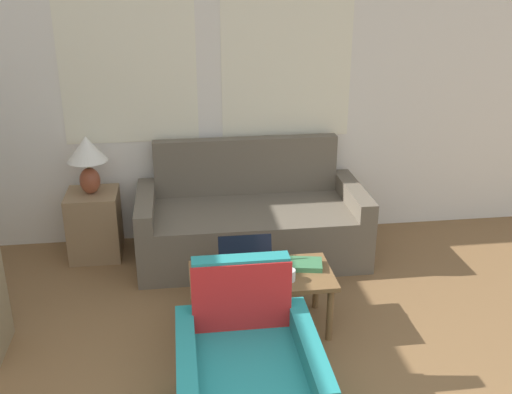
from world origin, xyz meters
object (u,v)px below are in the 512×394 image
Objects in this scene: table_lamp at (87,156)px; cup_yellow at (289,275)px; couch at (251,223)px; cup_navy at (206,282)px; coffee_table at (261,281)px; armchair at (248,382)px; book_red at (306,264)px; laptop at (247,265)px.

table_lamp reaches higher than cup_yellow.
couch reaches higher than cup_navy.
table_lamp is 1.99m from cup_yellow.
table_lamp is at bearing 121.84° from cup_navy.
couch reaches higher than coffee_table.
armchair is at bearing -102.73° from coffee_table.
book_red is at bearing -77.06° from couch.
couch is at bearing 94.53° from cup_yellow.
coffee_table is at bearing 77.27° from armchair.
cup_yellow is (0.26, -0.15, -0.01)m from laptop.
cup_navy is at bearing -160.68° from coffee_table.
armchair is at bearing -64.12° from table_lamp.
laptop is 0.40m from book_red.
laptop is 1.46× the size of book_red.
laptop is at bearing 150.23° from cup_yellow.
couch is 22.27× the size of cup_yellow.
table_lamp is at bearing 115.88° from armchair.
couch is at bearing 81.46° from laptop.
cup_yellow is at bearing 2.63° from cup_navy.
couch is 1.33m from cup_navy.
cup_yellow is at bearing -131.90° from book_red.
couch is 1.12m from coffee_table.
cup_navy is 0.40× the size of book_red.
cup_yellow is (0.53, 0.02, -0.01)m from cup_navy.
armchair reaches higher than coffee_table.
armchair is 1.76× the size of table_lamp.
table_lamp is 1.71m from laptop.
table_lamp is 5.75× the size of cup_yellow.
armchair is 0.90m from coffee_table.
coffee_table is (1.23, -1.25, -0.52)m from table_lamp.
cup_yellow is 0.34× the size of book_red.
laptop is at bearing 83.52° from armchair.
couch reaches higher than armchair.
coffee_table is at bearing -24.67° from laptop.
armchair is at bearing -96.48° from laptop.
table_lamp is 2.00m from book_red.
table_lamp is at bearing 135.71° from cup_yellow.
cup_navy is at bearing -58.16° from table_lamp.
couch is 2.00m from armchair.
cup_yellow is at bearing -32.45° from coffee_table.
coffee_table is 9.59× the size of cup_navy.
armchair is 2.34× the size of laptop.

